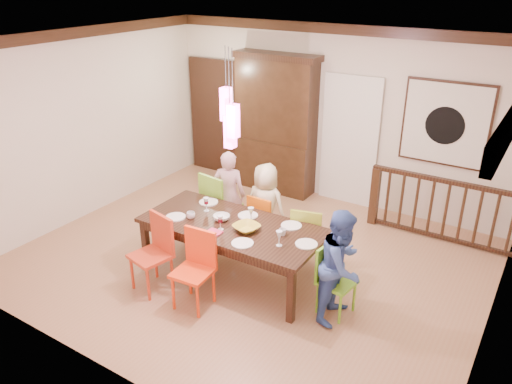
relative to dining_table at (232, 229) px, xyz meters
The scene contains 37 objects.
floor 0.81m from the dining_table, 92.88° to the left, with size 6.00×6.00×0.00m, color #A67350.
ceiling 2.27m from the dining_table, 92.88° to the left, with size 6.00×6.00×0.00m, color white.
wall_back 3.05m from the dining_table, 90.44° to the left, with size 6.00×6.00×0.00m, color beige.
wall_left 3.15m from the dining_table, behind, with size 5.00×5.00×0.00m, color beige.
wall_right 3.11m from the dining_table, ahead, with size 5.00×5.00×0.00m, color beige.
crown_molding 2.19m from the dining_table, 92.88° to the left, with size 6.00×5.00×0.16m, color black, non-canonical shape.
panel_door 3.79m from the dining_table, 129.92° to the left, with size 1.04×0.07×2.24m, color black.
white_doorway 2.95m from the dining_table, 83.58° to the left, with size 0.97×0.05×2.22m, color silver.
painting 3.53m from the dining_table, 58.54° to the left, with size 1.25×0.06×1.25m.
pendant_cluster 1.43m from the dining_table, 32.01° to the right, with size 0.27×0.21×1.14m.
dining_table is the anchor object (origin of this frame).
chair_far_left 1.10m from the dining_table, 133.32° to the left, with size 0.52×0.52×1.01m.
chair_far_mid 0.84m from the dining_table, 90.50° to the left, with size 0.39×0.39×0.84m.
chair_far_right 1.02m from the dining_table, 45.72° to the left, with size 0.49×0.49×0.89m.
chair_near_left 1.04m from the dining_table, 130.91° to the right, with size 0.52×0.52×0.96m.
chair_near_mid 0.79m from the dining_table, 91.90° to the right, with size 0.45×0.45×0.93m.
chair_end_right 1.45m from the dining_table, ahead, with size 0.43×0.43×0.83m.
china_hutch 2.96m from the dining_table, 109.64° to the left, with size 1.52×0.46×2.41m.
balustrade 3.17m from the dining_table, 49.13° to the left, with size 2.24×0.12×0.96m.
person_far_left 1.07m from the dining_table, 127.41° to the left, with size 0.49×0.32×1.33m, color #ECB3C5.
person_far_mid 0.87m from the dining_table, 92.71° to the left, with size 0.61×0.40×1.26m, color beige.
person_end_right 1.50m from the dining_table, ahead, with size 0.65×0.51×1.34m, color #3C5BA9.
serving_bowl 0.27m from the dining_table, 10.80° to the right, with size 0.31×0.31×0.08m, color gold.
small_bowl 0.21m from the dining_table, behind, with size 0.22×0.22×0.07m, color white.
cup_left 0.57m from the dining_table, 163.54° to the right, with size 0.11×0.11×0.09m, color silver.
cup_right 0.69m from the dining_table, ahead, with size 0.09×0.09×0.09m, color silver.
plate_far_left 0.72m from the dining_table, 151.67° to the left, with size 0.26×0.26×0.01m, color white.
plate_far_mid 0.30m from the dining_table, 80.91° to the left, with size 0.26×0.26×0.01m, color white.
plate_far_right 0.74m from the dining_table, 27.81° to the left, with size 0.26×0.26×0.01m, color white.
plate_near_left 0.76m from the dining_table, 161.29° to the right, with size 0.26×0.26×0.01m, color white.
plate_near_mid 0.52m from the dining_table, 41.79° to the right, with size 0.26×0.26×0.01m, color white.
plate_end_right 1.02m from the dining_table, ahead, with size 0.26×0.26×0.01m, color white.
wine_glass_a 0.54m from the dining_table, 166.16° to the left, with size 0.08×0.08×0.19m, color #590C19, non-canonical shape.
wine_glass_b 0.30m from the dining_table, 49.60° to the left, with size 0.08×0.08×0.19m, color silver, non-canonical shape.
wine_glass_c 0.26m from the dining_table, 101.07° to the right, with size 0.08×0.08×0.19m, color #590C19, non-canonical shape.
wine_glass_d 0.79m from the dining_table, 11.09° to the right, with size 0.08×0.08×0.19m, color silver, non-canonical shape.
napkin 0.32m from the dining_table, 100.68° to the right, with size 0.18×0.14×0.01m, color #D83359.
Camera 1 is at (3.22, -4.95, 3.66)m, focal length 35.00 mm.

